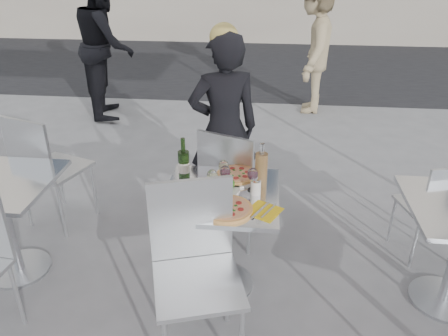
# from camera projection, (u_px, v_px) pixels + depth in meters

# --- Properties ---
(ground) EXTENTS (80.00, 80.00, 0.00)m
(ground) POSITION_uv_depth(u_px,v_px,m) (222.00, 284.00, 3.09)
(ground) COLOR slate
(street_asphalt) EXTENTS (24.00, 5.00, 0.00)m
(street_asphalt) POSITION_uv_depth(u_px,v_px,m) (257.00, 63.00, 8.84)
(street_asphalt) COLOR black
(street_asphalt) RESTS_ON ground
(main_table) EXTENTS (0.72, 0.72, 0.75)m
(main_table) POSITION_uv_depth(u_px,v_px,m) (222.00, 221.00, 2.84)
(main_table) COLOR #B7BABF
(main_table) RESTS_ON ground
(side_table_left) EXTENTS (0.72, 0.72, 0.75)m
(side_table_left) POSITION_uv_depth(u_px,v_px,m) (4.00, 208.00, 2.98)
(side_table_left) COLOR #B7BABF
(side_table_left) RESTS_ON ground
(chair_far) EXTENTS (0.58, 0.58, 0.97)m
(chair_far) POSITION_uv_depth(u_px,v_px,m) (232.00, 178.00, 3.28)
(chair_far) COLOR silver
(chair_far) RESTS_ON ground
(chair_near) EXTENTS (0.59, 0.60, 1.03)m
(chair_near) POSITION_uv_depth(u_px,v_px,m) (195.00, 257.00, 2.40)
(chair_near) COLOR silver
(chair_near) RESTS_ON ground
(side_chair_lfar) EXTENTS (0.58, 0.59, 1.00)m
(side_chair_lfar) POSITION_uv_depth(u_px,v_px,m) (44.00, 163.00, 3.47)
(side_chair_lfar) COLOR silver
(side_chair_lfar) RESTS_ON ground
(side_chair_rfar) EXTENTS (0.47, 0.48, 0.83)m
(side_chair_rfar) POSITION_uv_depth(u_px,v_px,m) (437.00, 203.00, 3.12)
(side_chair_rfar) COLOR silver
(side_chair_rfar) RESTS_ON ground
(woman_diner) EXTENTS (0.67, 0.54, 1.59)m
(woman_diner) POSITION_uv_depth(u_px,v_px,m) (224.00, 129.00, 3.57)
(woman_diner) COLOR black
(woman_diner) RESTS_ON ground
(pedestrian_a) EXTENTS (0.95, 1.10, 1.92)m
(pedestrian_a) POSITION_uv_depth(u_px,v_px,m) (106.00, 45.00, 5.78)
(pedestrian_a) COLOR black
(pedestrian_a) RESTS_ON ground
(pedestrian_b) EXTENTS (0.82, 1.25, 1.82)m
(pedestrian_b) POSITION_uv_depth(u_px,v_px,m) (314.00, 47.00, 5.93)
(pedestrian_b) COLOR tan
(pedestrian_b) RESTS_ON ground
(pizza_near) EXTENTS (0.30, 0.30, 0.02)m
(pizza_near) POSITION_uv_depth(u_px,v_px,m) (227.00, 209.00, 2.56)
(pizza_near) COLOR #E4A759
(pizza_near) RESTS_ON main_table
(pizza_far) EXTENTS (0.31, 0.31, 0.03)m
(pizza_far) POSITION_uv_depth(u_px,v_px,m) (237.00, 175.00, 2.92)
(pizza_far) COLOR white
(pizza_far) RESTS_ON main_table
(salad_plate) EXTENTS (0.22, 0.22, 0.09)m
(salad_plate) POSITION_uv_depth(u_px,v_px,m) (223.00, 185.00, 2.76)
(salad_plate) COLOR white
(salad_plate) RESTS_ON main_table
(wine_bottle) EXTENTS (0.07, 0.08, 0.29)m
(wine_bottle) POSITION_uv_depth(u_px,v_px,m) (184.00, 164.00, 2.86)
(wine_bottle) COLOR #294D1D
(wine_bottle) RESTS_ON main_table
(carafe) EXTENTS (0.08, 0.08, 0.29)m
(carafe) POSITION_uv_depth(u_px,v_px,m) (261.00, 168.00, 2.79)
(carafe) COLOR tan
(carafe) RESTS_ON main_table
(sugar_shaker) EXTENTS (0.06, 0.06, 0.11)m
(sugar_shaker) POSITION_uv_depth(u_px,v_px,m) (256.00, 186.00, 2.71)
(sugar_shaker) COLOR white
(sugar_shaker) RESTS_ON main_table
(wineglass_white_a) EXTENTS (0.07, 0.07, 0.16)m
(wineglass_white_a) POSITION_uv_depth(u_px,v_px,m) (212.00, 176.00, 2.71)
(wineglass_white_a) COLOR white
(wineglass_white_a) RESTS_ON main_table
(wineglass_white_b) EXTENTS (0.07, 0.07, 0.16)m
(wineglass_white_b) POSITION_uv_depth(u_px,v_px,m) (224.00, 167.00, 2.82)
(wineglass_white_b) COLOR white
(wineglass_white_b) RESTS_ON main_table
(wineglass_red_a) EXTENTS (0.07, 0.07, 0.16)m
(wineglass_red_a) POSITION_uv_depth(u_px,v_px,m) (225.00, 173.00, 2.75)
(wineglass_red_a) COLOR white
(wineglass_red_a) RESTS_ON main_table
(wineglass_red_b) EXTENTS (0.07, 0.07, 0.16)m
(wineglass_red_b) POSITION_uv_depth(u_px,v_px,m) (253.00, 175.00, 2.73)
(wineglass_red_b) COLOR white
(wineglass_red_b) RESTS_ON main_table
(napkin_left) EXTENTS (0.20, 0.20, 0.01)m
(napkin_left) POSITION_uv_depth(u_px,v_px,m) (176.00, 210.00, 2.57)
(napkin_left) COLOR yellow
(napkin_left) RESTS_ON main_table
(napkin_right) EXTENTS (0.24, 0.24, 0.01)m
(napkin_right) POSITION_uv_depth(u_px,v_px,m) (264.00, 211.00, 2.56)
(napkin_right) COLOR yellow
(napkin_right) RESTS_ON main_table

